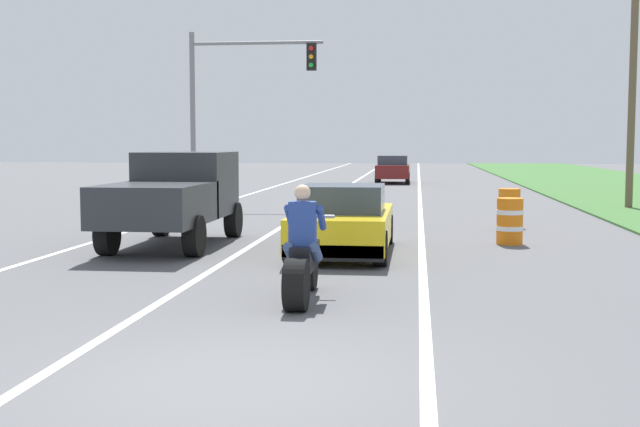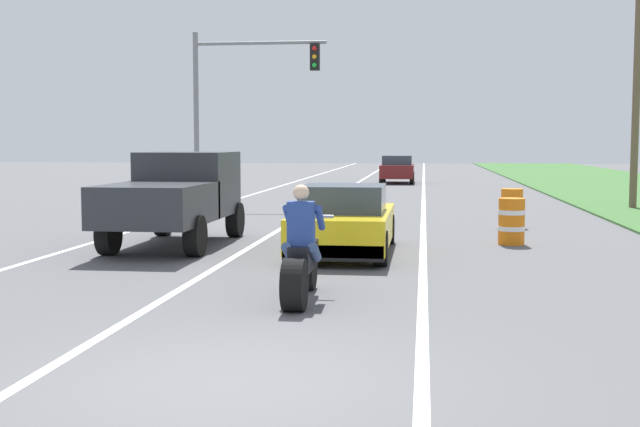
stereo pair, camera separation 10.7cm
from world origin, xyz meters
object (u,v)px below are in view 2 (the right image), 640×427
object	(u,v)px
pickup_truck_left_lane_dark_grey	(176,194)
traffic_light_mast_near	(236,90)
construction_barrel_mid	(512,208)
sports_car_yellow	(344,222)
construction_barrel_nearest	(511,221)
distant_car_far_ahead	(397,169)
motorcycle_with_rider	(301,260)

from	to	relation	value
pickup_truck_left_lane_dark_grey	traffic_light_mast_near	xyz separation A→B (m)	(-1.26, 11.11, 2.90)
pickup_truck_left_lane_dark_grey	construction_barrel_mid	bearing A→B (deg)	32.42
construction_barrel_mid	sports_car_yellow	bearing A→B (deg)	-124.15
traffic_light_mast_near	construction_barrel_nearest	size ratio (longest dim) A/B	6.00
pickup_truck_left_lane_dark_grey	distant_car_far_ahead	bearing A→B (deg)	82.18
traffic_light_mast_near	construction_barrel_nearest	xyz separation A→B (m)	(8.36, -10.04, -3.50)
motorcycle_with_rider	sports_car_yellow	size ratio (longest dim) A/B	0.51
construction_barrel_mid	pickup_truck_left_lane_dark_grey	bearing A→B (deg)	-147.58
traffic_light_mast_near	distant_car_far_ahead	size ratio (longest dim) A/B	1.50
distant_car_far_ahead	traffic_light_mast_near	bearing A→B (deg)	-107.00
traffic_light_mast_near	construction_barrel_mid	size ratio (longest dim) A/B	6.00
construction_barrel_mid	distant_car_far_ahead	bearing A→B (deg)	99.19
sports_car_yellow	motorcycle_with_rider	bearing A→B (deg)	-91.26
motorcycle_with_rider	sports_car_yellow	bearing A→B (deg)	88.74
motorcycle_with_rider	distant_car_far_ahead	size ratio (longest dim) A/B	0.55
construction_barrel_nearest	distant_car_far_ahead	size ratio (longest dim) A/B	0.25
pickup_truck_left_lane_dark_grey	construction_barrel_mid	world-z (taller)	pickup_truck_left_lane_dark_grey
sports_car_yellow	pickup_truck_left_lane_dark_grey	size ratio (longest dim) A/B	0.90
sports_car_yellow	pickup_truck_left_lane_dark_grey	world-z (taller)	pickup_truck_left_lane_dark_grey
traffic_light_mast_near	distant_car_far_ahead	bearing A→B (deg)	73.00
pickup_truck_left_lane_dark_grey	motorcycle_with_rider	bearing A→B (deg)	-58.50
construction_barrel_mid	motorcycle_with_rider	bearing A→B (deg)	-110.36
motorcycle_with_rider	construction_barrel_nearest	world-z (taller)	motorcycle_with_rider
pickup_truck_left_lane_dark_grey	sports_car_yellow	bearing A→B (deg)	-13.30
motorcycle_with_rider	construction_barrel_mid	size ratio (longest dim) A/B	2.21
traffic_light_mast_near	construction_barrel_mid	world-z (taller)	traffic_light_mast_near
pickup_truck_left_lane_dark_grey	construction_barrel_nearest	distance (m)	7.21
motorcycle_with_rider	construction_barrel_mid	distance (m)	11.29
motorcycle_with_rider	construction_barrel_nearest	bearing A→B (deg)	62.84
distant_car_far_ahead	construction_barrel_mid	bearing A→B (deg)	-80.81
pickup_truck_left_lane_dark_grey	distant_car_far_ahead	distance (m)	27.89
traffic_light_mast_near	distant_car_far_ahead	distance (m)	17.57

